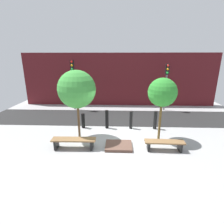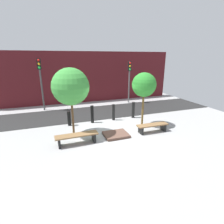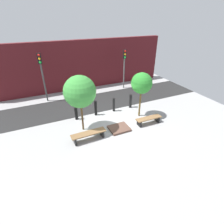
{
  "view_description": "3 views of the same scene",
  "coord_description": "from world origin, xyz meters",
  "px_view_note": "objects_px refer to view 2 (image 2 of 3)",
  "views": [
    {
      "loc": [
        -0.02,
        -7.72,
        3.94
      ],
      "look_at": [
        -0.32,
        -0.16,
        1.6
      ],
      "focal_mm": 28.0,
      "sensor_mm": 36.0,
      "label": 1
    },
    {
      "loc": [
        -2.95,
        -8.16,
        3.89
      ],
      "look_at": [
        -0.2,
        -0.43,
        1.3
      ],
      "focal_mm": 28.0,
      "sensor_mm": 36.0,
      "label": 2
    },
    {
      "loc": [
        -4.12,
        -8.42,
        6.25
      ],
      "look_at": [
        -0.52,
        -0.54,
        1.39
      ],
      "focal_mm": 28.0,
      "sensor_mm": 36.0,
      "label": 3
    }
  ],
  "objects_px": {
    "tree_behind_right_bench": "(144,85)",
    "traffic_light_mid_west": "(129,75)",
    "planter_bed": "(116,135)",
    "bollard_far_left": "(69,119)",
    "bench_left": "(77,137)",
    "bollard_left": "(92,114)",
    "bollard_right": "(133,110)",
    "bollard_center": "(114,112)",
    "traffic_light_west": "(40,75)",
    "bench_right": "(152,126)",
    "tree_behind_left_bench": "(71,87)"
  },
  "relations": [
    {
      "from": "bollard_right",
      "to": "traffic_light_west",
      "type": "bearing_deg",
      "value": 145.68
    },
    {
      "from": "traffic_light_west",
      "to": "bench_right",
      "type": "bearing_deg",
      "value": -48.65
    },
    {
      "from": "tree_behind_left_bench",
      "to": "tree_behind_right_bench",
      "type": "xyz_separation_m",
      "value": [
        4.05,
        -0.0,
        -0.12
      ]
    },
    {
      "from": "bench_left",
      "to": "tree_behind_right_bench",
      "type": "relative_size",
      "value": 0.64
    },
    {
      "from": "bollard_far_left",
      "to": "bollard_center",
      "type": "height_order",
      "value": "bollard_center"
    },
    {
      "from": "bollard_far_left",
      "to": "traffic_light_mid_west",
      "type": "xyz_separation_m",
      "value": [
        5.63,
        3.84,
        2.03
      ]
    },
    {
      "from": "bench_left",
      "to": "bollard_right",
      "type": "height_order",
      "value": "bollard_right"
    },
    {
      "from": "planter_bed",
      "to": "tree_behind_left_bench",
      "type": "height_order",
      "value": "tree_behind_left_bench"
    },
    {
      "from": "bench_left",
      "to": "bollard_left",
      "type": "bearing_deg",
      "value": 60.53
    },
    {
      "from": "traffic_light_mid_west",
      "to": "bench_right",
      "type": "bearing_deg",
      "value": -103.51
    },
    {
      "from": "bollard_center",
      "to": "bench_left",
      "type": "bearing_deg",
      "value": -137.65
    },
    {
      "from": "bollard_left",
      "to": "planter_bed",
      "type": "bearing_deg",
      "value": -73.0
    },
    {
      "from": "bollard_right",
      "to": "traffic_light_mid_west",
      "type": "relative_size",
      "value": 0.3
    },
    {
      "from": "bollard_left",
      "to": "bollard_center",
      "type": "distance_m",
      "value": 1.39
    },
    {
      "from": "tree_behind_right_bench",
      "to": "tree_behind_left_bench",
      "type": "bearing_deg",
      "value": 180.0
    },
    {
      "from": "tree_behind_right_bench",
      "to": "traffic_light_mid_west",
      "type": "relative_size",
      "value": 0.87
    },
    {
      "from": "bench_right",
      "to": "bollard_left",
      "type": "relative_size",
      "value": 1.62
    },
    {
      "from": "bench_right",
      "to": "planter_bed",
      "type": "xyz_separation_m",
      "value": [
        -2.02,
        0.2,
        -0.25
      ]
    },
    {
      "from": "bench_right",
      "to": "bollard_center",
      "type": "relative_size",
      "value": 1.7
    },
    {
      "from": "planter_bed",
      "to": "traffic_light_mid_west",
      "type": "height_order",
      "value": "traffic_light_mid_west"
    },
    {
      "from": "bollard_left",
      "to": "bench_left",
      "type": "bearing_deg",
      "value": -118.16
    },
    {
      "from": "tree_behind_right_bench",
      "to": "traffic_light_west",
      "type": "relative_size",
      "value": 0.81
    },
    {
      "from": "planter_bed",
      "to": "traffic_light_west",
      "type": "xyz_separation_m",
      "value": [
        -3.54,
        6.12,
        2.56
      ]
    },
    {
      "from": "bollard_left",
      "to": "traffic_light_west",
      "type": "distance_m",
      "value": 5.22
    },
    {
      "from": "tree_behind_left_bench",
      "to": "bollard_left",
      "type": "distance_m",
      "value": 2.73
    },
    {
      "from": "planter_bed",
      "to": "bollard_far_left",
      "type": "bearing_deg",
      "value": 132.52
    },
    {
      "from": "bench_left",
      "to": "bollard_left",
      "type": "height_order",
      "value": "bollard_left"
    },
    {
      "from": "tree_behind_right_bench",
      "to": "bollard_center",
      "type": "relative_size",
      "value": 2.99
    },
    {
      "from": "bollard_far_left",
      "to": "traffic_light_west",
      "type": "distance_m",
      "value": 4.66
    },
    {
      "from": "bench_right",
      "to": "bollard_right",
      "type": "bearing_deg",
      "value": 89.78
    },
    {
      "from": "bollard_far_left",
      "to": "traffic_light_west",
      "type": "height_order",
      "value": "traffic_light_west"
    },
    {
      "from": "tree_behind_right_bench",
      "to": "bollard_far_left",
      "type": "height_order",
      "value": "tree_behind_right_bench"
    },
    {
      "from": "traffic_light_west",
      "to": "traffic_light_mid_west",
      "type": "bearing_deg",
      "value": -0.0
    },
    {
      "from": "planter_bed",
      "to": "bollard_right",
      "type": "relative_size",
      "value": 1.15
    },
    {
      "from": "tree_behind_right_bench",
      "to": "bollard_right",
      "type": "height_order",
      "value": "tree_behind_right_bench"
    },
    {
      "from": "bollard_center",
      "to": "bench_right",
      "type": "bearing_deg",
      "value": -61.84
    },
    {
      "from": "tree_behind_left_bench",
      "to": "bollard_far_left",
      "type": "distance_m",
      "value": 2.48
    },
    {
      "from": "bollard_left",
      "to": "bollard_right",
      "type": "xyz_separation_m",
      "value": [
        2.79,
        0.0,
        -0.01
      ]
    },
    {
      "from": "planter_bed",
      "to": "bollard_right",
      "type": "xyz_separation_m",
      "value": [
        2.09,
        2.28,
        0.47
      ]
    },
    {
      "from": "bollard_center",
      "to": "traffic_light_west",
      "type": "height_order",
      "value": "traffic_light_west"
    },
    {
      "from": "planter_bed",
      "to": "bollard_left",
      "type": "bearing_deg",
      "value": 107.0
    },
    {
      "from": "bollard_left",
      "to": "bollard_center",
      "type": "xyz_separation_m",
      "value": [
        1.39,
        0.0,
        -0.02
      ]
    },
    {
      "from": "bollard_left",
      "to": "traffic_light_mid_west",
      "type": "relative_size",
      "value": 0.3
    },
    {
      "from": "bench_left",
      "to": "tree_behind_right_bench",
      "type": "bearing_deg",
      "value": 14.26
    },
    {
      "from": "tree_behind_left_bench",
      "to": "bench_left",
      "type": "bearing_deg",
      "value": -90.0
    },
    {
      "from": "bollard_center",
      "to": "traffic_light_mid_west",
      "type": "relative_size",
      "value": 0.29
    },
    {
      "from": "bollard_center",
      "to": "tree_behind_left_bench",
      "type": "bearing_deg",
      "value": -153.58
    },
    {
      "from": "planter_bed",
      "to": "traffic_light_west",
      "type": "height_order",
      "value": "traffic_light_west"
    },
    {
      "from": "tree_behind_left_bench",
      "to": "bollard_center",
      "type": "xyz_separation_m",
      "value": [
        2.72,
        1.35,
        -2.0
      ]
    },
    {
      "from": "bench_right",
      "to": "traffic_light_mid_west",
      "type": "distance_m",
      "value": 6.84
    }
  ]
}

